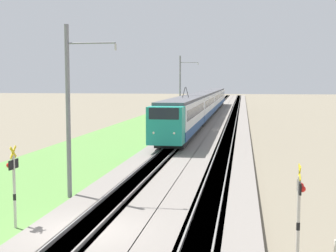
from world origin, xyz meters
name	(u,v)px	position (x,y,z in m)	size (l,w,h in m)	color
ground_plane	(83,238)	(0.00, 0.00, 0.00)	(400.00, 400.00, 0.00)	#7A705B
ballast_main	(201,121)	(50.00, 0.00, 0.15)	(240.00, 4.40, 0.30)	gray
ballast_adjacent	(232,122)	(50.00, -4.36, 0.15)	(240.00, 4.40, 0.30)	gray
track_main	(201,121)	(50.00, 0.00, 0.16)	(240.00, 1.57, 0.45)	#4C4238
track_adjacent	(232,121)	(50.00, -4.36, 0.16)	(240.00, 1.57, 0.45)	#4C4238
grass_verge	(156,121)	(50.00, 6.50, 0.06)	(240.00, 8.83, 0.12)	#5B8E42
passenger_train	(206,102)	(57.93, 0.00, 2.46)	(79.56, 2.86, 5.22)	teal
crossing_signal_near	(14,179)	(0.42, 2.90, 2.03)	(0.70, 0.23, 3.34)	beige
crossing_signal_far	(299,205)	(-1.49, -7.56, 1.98)	(0.70, 0.23, 3.25)	beige
catenary_mast_near	(69,111)	(5.34, 2.50, 4.39)	(0.22, 2.56, 8.50)	slate
catenary_mast_mid	(181,89)	(46.16, 2.50, 4.75)	(0.22, 2.56, 9.20)	slate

